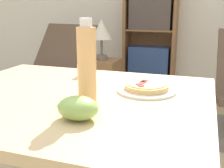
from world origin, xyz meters
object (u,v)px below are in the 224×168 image
(grape_bunch, at_px, (78,108))
(side_table, at_px, (102,85))
(drink_bottle, at_px, (87,66))
(table_lamp, at_px, (101,31))
(bookshelf, at_px, (150,36))
(lounge_chair_near, at_px, (56,82))
(pizza_on_plate, at_px, (146,88))
(salt_shaker, at_px, (81,70))

(grape_bunch, distance_m, side_table, 2.14)
(grape_bunch, xyz_separation_m, drink_bottle, (-0.03, 0.13, 0.10))
(side_table, bearing_deg, table_lamp, 90.00)
(grape_bunch, height_order, drink_bottle, drink_bottle)
(bookshelf, bearing_deg, drink_bottle, -83.61)
(drink_bottle, xyz_separation_m, lounge_chair_near, (-1.13, 1.72, -0.59))
(pizza_on_plate, bearing_deg, grape_bunch, -110.93)
(salt_shaker, relative_size, side_table, 0.12)
(salt_shaker, height_order, table_lamp, table_lamp)
(grape_bunch, distance_m, lounge_chair_near, 2.23)
(pizza_on_plate, relative_size, table_lamp, 0.59)
(lounge_chair_near, xyz_separation_m, table_lamp, (0.49, 0.12, 0.54))
(bookshelf, distance_m, side_table, 0.98)
(salt_shaker, bearing_deg, drink_bottle, -62.30)
(drink_bottle, bearing_deg, lounge_chair_near, 123.26)
(pizza_on_plate, xyz_separation_m, side_table, (-0.80, 1.61, -0.48))
(side_table, bearing_deg, drink_bottle, -70.77)
(lounge_chair_near, xyz_separation_m, side_table, (0.49, 0.12, -0.02))
(drink_bottle, xyz_separation_m, salt_shaker, (-0.20, 0.38, -0.11))
(lounge_chair_near, bearing_deg, pizza_on_plate, -39.72)
(grape_bunch, height_order, lounge_chair_near, lounge_chair_near)
(grape_bunch, bearing_deg, salt_shaker, 113.74)
(pizza_on_plate, distance_m, side_table, 1.86)
(drink_bottle, xyz_separation_m, bookshelf, (-0.29, 2.63, -0.15))
(bookshelf, bearing_deg, side_table, -113.48)
(grape_bunch, relative_size, salt_shaker, 2.09)
(bookshelf, bearing_deg, pizza_on_plate, -79.25)
(grape_bunch, bearing_deg, drink_bottle, 100.94)
(salt_shaker, distance_m, side_table, 1.60)
(pizza_on_plate, distance_m, table_lamp, 1.80)
(pizza_on_plate, bearing_deg, bookshelf, 100.75)
(bookshelf, bearing_deg, grape_bunch, -83.39)
(lounge_chair_near, bearing_deg, drink_bottle, -47.30)
(pizza_on_plate, height_order, bookshelf, bookshelf)
(side_table, bearing_deg, salt_shaker, -73.12)
(pizza_on_plate, bearing_deg, salt_shaker, 157.50)
(pizza_on_plate, relative_size, drink_bottle, 0.81)
(side_table, xyz_separation_m, table_lamp, (0.00, 0.00, 0.56))
(salt_shaker, xyz_separation_m, side_table, (-0.44, 1.46, -0.50))
(drink_bottle, height_order, salt_shaker, drink_bottle)
(drink_bottle, bearing_deg, salt_shaker, 117.70)
(salt_shaker, relative_size, table_lamp, 0.15)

